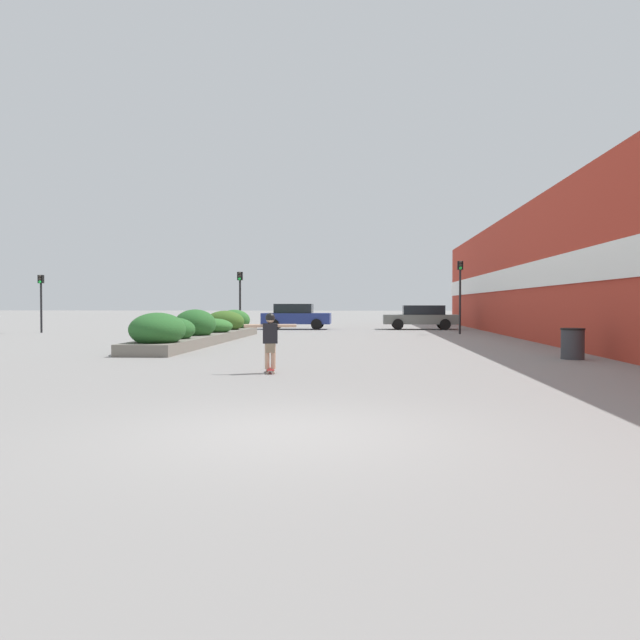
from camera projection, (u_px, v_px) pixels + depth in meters
ground_plane at (286, 432)px, 7.48m from camera, size 300.00×300.00×0.00m
building_wall_right at (541, 270)px, 25.58m from camera, size 0.67×49.44×5.91m
planter_box at (203, 330)px, 25.00m from camera, size 1.91×14.61×1.35m
skateboard at (270, 370)px, 13.96m from camera, size 0.29×0.69×0.09m
skateboarder at (270, 335)px, 13.95m from camera, size 1.17×0.31×1.26m
trash_bin at (573, 344)px, 17.48m from camera, size 0.66×0.66×0.87m
car_leftmost at (610, 317)px, 36.88m from camera, size 3.99×1.85×1.51m
car_center_left at (421, 317)px, 38.47m from camera, size 4.56×1.84×1.49m
car_center_right at (296, 316)px, 38.71m from camera, size 4.23×1.87×1.58m
traffic_light_left at (240, 291)px, 33.57m from camera, size 0.28×0.30×3.30m
traffic_light_right at (460, 285)px, 32.38m from camera, size 0.28×0.30×3.80m
traffic_light_far_left at (41, 293)px, 33.86m from camera, size 0.28×0.30×3.15m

